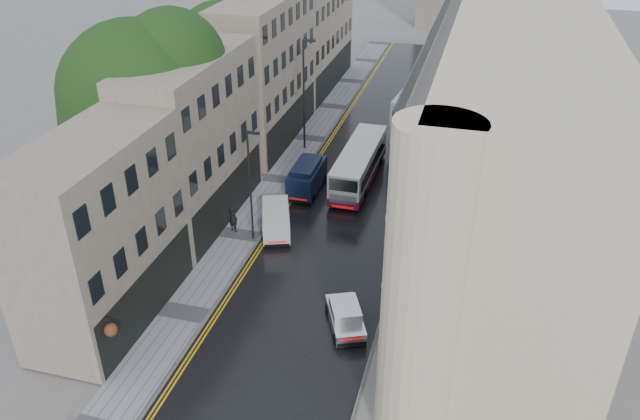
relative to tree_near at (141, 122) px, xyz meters
The scene contains 15 objects.
road 16.14m from the tree_near, 30.96° to the left, with size 9.00×85.00×0.02m, color black.
left_sidewalk 12.16m from the tree_near, 48.44° to the left, with size 2.70×85.00×0.12m, color gray.
right_sidewalk 20.59m from the tree_near, 22.73° to the left, with size 1.80×85.00×0.12m, color slate.
old_shop_row 10.50m from the tree_near, 73.04° to the left, with size 4.50×56.00×12.00m, color gray, non-canonical shape.
modern_block 23.58m from the tree_near, 14.74° to the left, with size 8.00×40.00×14.00m, color beige, non-canonical shape.
tree_near is the anchor object (origin of this frame).
tree_far 13.02m from the tree_near, 88.68° to the left, with size 9.24×9.24×12.46m, color black, non-canonical shape.
cream_bus 14.05m from the tree_near, 28.62° to the left, with size 2.27×9.98×2.72m, color white, non-canonical shape.
white_lorry 21.90m from the tree_near, 48.94° to the left, with size 2.63×8.76×4.60m, color white, non-canonical shape.
silver_hatchback 18.77m from the tree_near, 31.43° to the right, with size 1.57×3.59×1.35m, color silver, non-canonical shape.
white_van 10.50m from the tree_near, ahead, with size 1.70×3.98×1.80m, color silver, non-canonical shape.
navy_van 11.08m from the tree_near, 30.17° to the left, with size 1.87×4.68×2.39m, color #0E1833, non-canonical shape.
pedestrian 8.45m from the tree_near, ahead, with size 0.68×0.44×1.85m, color black.
lamp_post_near 8.28m from the tree_near, ahead, with size 0.84×0.19×7.43m, color black, non-canonical shape.
lamp_post_far 15.41m from the tree_near, 63.85° to the left, with size 1.03×0.23×9.12m, color black, non-canonical shape.
Camera 1 is at (8.16, -12.87, 21.61)m, focal length 35.00 mm.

